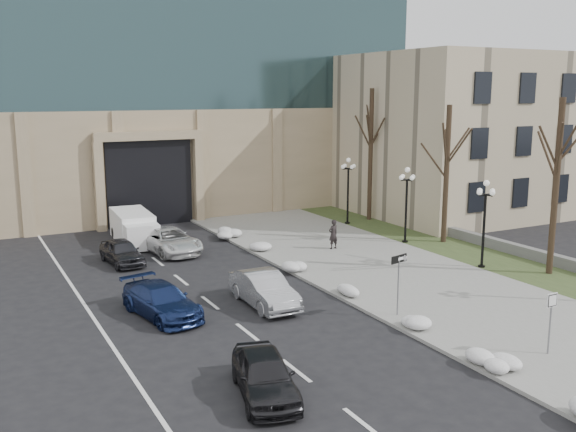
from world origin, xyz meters
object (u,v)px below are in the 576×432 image
car_d (169,241)px  lamppost_d (348,182)px  car_c (161,301)px  car_a (265,375)px  car_e (122,252)px  keep_sign (551,310)px  one_way_sign (402,265)px  lamppost_c (407,195)px  lamppost_b (485,212)px  pedestrian (333,234)px  car_b (264,289)px  box_truck (134,228)px

car_d → lamppost_d: bearing=-0.7°
car_c → car_a: bearing=-96.4°
car_e → keep_sign: size_ratio=1.69×
one_way_sign → lamppost_c: lamppost_c is taller
lamppost_b → car_e: bearing=149.0°
pedestrian → lamppost_c: size_ratio=0.37×
car_b → one_way_sign: 6.10m
car_d → pedestrian: (8.71, -4.11, 0.28)m
keep_sign → car_e: bearing=116.3°
pedestrian → box_truck: 12.45m
keep_sign → car_d: bearing=107.8°
car_b → car_d: car_b is taller
box_truck → lamppost_d: bearing=-3.1°
car_c → lamppost_b: 17.39m
car_b → keep_sign: (6.48, -9.74, 0.98)m
car_e → box_truck: size_ratio=0.66×
car_a → lamppost_b: 18.37m
car_b → lamppost_b: 13.03m
car_b → one_way_sign: (4.41, -3.95, 1.47)m
car_b → box_truck: box_truck is taller
car_c → lamppost_d: 21.21m
car_a → box_truck: box_truck is taller
pedestrian → lamppost_c: 5.33m
lamppost_d → car_b: bearing=-134.7°
lamppost_d → car_d: bearing=-172.4°
car_a → pedestrian: bearing=65.9°
car_d → lamppost_b: (13.59, -11.19, 2.35)m
pedestrian → lamppost_b: size_ratio=0.37×
car_c → lamppost_b: bearing=-13.7°
lamppost_b → lamppost_c: same height
pedestrian → keep_sign: bearing=75.9°
box_truck → lamppost_d: (14.71, -1.71, 2.17)m
box_truck → lamppost_b: bearing=-41.4°
car_d → pedestrian: size_ratio=2.96×
car_e → keep_sign: keep_sign is taller
car_e → lamppost_c: 17.16m
lamppost_b → lamppost_d: bearing=90.0°
car_c → car_e: bearing=75.5°
keep_sign → lamppost_d: (6.34, 22.67, 1.35)m
lamppost_b → lamppost_d: size_ratio=1.00×
box_truck → lamppost_c: size_ratio=1.26×
pedestrian → lamppost_c: bearing=164.1°
car_e → box_truck: box_truck is taller
lamppost_b → keep_sign: bearing=-123.2°
car_a → car_c: size_ratio=0.88×
one_way_sign → lamppost_d: 18.88m
car_b → lamppost_c: size_ratio=0.95×
keep_sign → lamppost_b: size_ratio=0.49×
keep_sign → lamppost_c: (6.34, 16.17, 1.35)m
lamppost_b → lamppost_d: 13.00m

